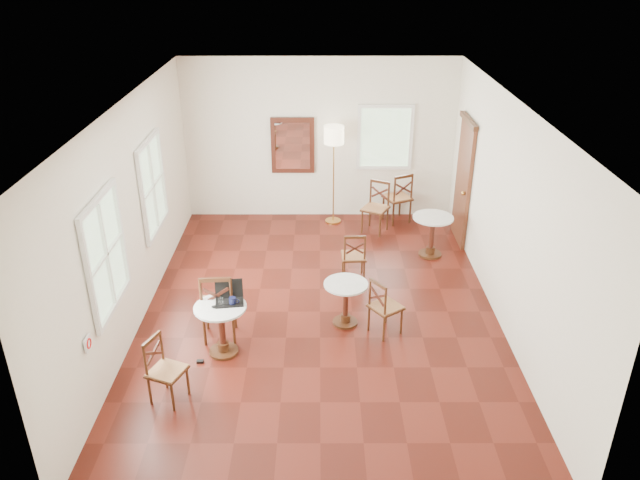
# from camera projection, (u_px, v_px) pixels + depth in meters

# --- Properties ---
(ground) EXTENTS (7.00, 7.00, 0.00)m
(ground) POSITION_uv_depth(u_px,v_px,m) (320.00, 312.00, 8.80)
(ground) COLOR #51160D
(ground) RESTS_ON ground
(room_shell) EXTENTS (5.02, 7.02, 3.01)m
(room_shell) POSITION_uv_depth(u_px,v_px,m) (316.00, 181.00, 8.21)
(room_shell) COLOR white
(room_shell) RESTS_ON ground
(cafe_table_near) EXTENTS (0.66, 0.66, 0.70)m
(cafe_table_near) POSITION_uv_depth(u_px,v_px,m) (222.00, 324.00, 7.73)
(cafe_table_near) COLOR #442311
(cafe_table_near) RESTS_ON ground
(cafe_table_mid) EXTENTS (0.60, 0.60, 0.64)m
(cafe_table_mid) POSITION_uv_depth(u_px,v_px,m) (346.00, 299.00, 8.36)
(cafe_table_mid) COLOR #442311
(cafe_table_mid) RESTS_ON ground
(cafe_table_back) EXTENTS (0.67, 0.67, 0.71)m
(cafe_table_back) POSITION_uv_depth(u_px,v_px,m) (432.00, 232.00, 10.19)
(cafe_table_back) COLOR #442311
(cafe_table_back) RESTS_ON ground
(chair_near_a) EXTENTS (0.50, 0.50, 1.01)m
(chair_near_a) POSITION_uv_depth(u_px,v_px,m) (219.00, 305.00, 8.01)
(chair_near_a) COLOR #442311
(chair_near_a) RESTS_ON ground
(chair_near_b) EXTENTS (0.49, 0.49, 0.82)m
(chair_near_b) POSITION_uv_depth(u_px,v_px,m) (165.00, 370.00, 6.95)
(chair_near_b) COLOR #442311
(chair_near_b) RESTS_ON ground
(chair_mid_a) EXTENTS (0.39, 0.39, 0.81)m
(chair_mid_a) POSITION_uv_depth(u_px,v_px,m) (354.00, 256.00, 9.47)
(chair_mid_a) COLOR #442311
(chair_mid_a) RESTS_ON ground
(chair_mid_b) EXTENTS (0.53, 0.53, 0.82)m
(chair_mid_b) POSITION_uv_depth(u_px,v_px,m) (385.00, 307.00, 8.15)
(chair_mid_b) COLOR #442311
(chair_mid_b) RESTS_ON ground
(chair_back_a) EXTENTS (0.60, 0.60, 0.98)m
(chair_back_a) POSITION_uv_depth(u_px,v_px,m) (398.00, 197.00, 11.43)
(chair_back_a) COLOR #442311
(chair_back_a) RESTS_ON ground
(chair_back_b) EXTENTS (0.58, 0.58, 0.93)m
(chair_back_b) POSITION_uv_depth(u_px,v_px,m) (376.00, 207.00, 11.06)
(chair_back_b) COLOR #442311
(chair_back_b) RESTS_ON ground
(floor_lamp) EXTENTS (0.36, 0.36, 1.85)m
(floor_lamp) POSITION_uv_depth(u_px,v_px,m) (334.00, 142.00, 10.94)
(floor_lamp) COLOR #BF8C3F
(floor_lamp) RESTS_ON ground
(laptop) EXTENTS (0.39, 0.34, 0.25)m
(laptop) POSITION_uv_depth(u_px,v_px,m) (229.00, 296.00, 7.72)
(laptop) COLOR black
(laptop) RESTS_ON cafe_table_near
(mouse) EXTENTS (0.09, 0.06, 0.03)m
(mouse) POSITION_uv_depth(u_px,v_px,m) (215.00, 307.00, 7.58)
(mouse) COLOR black
(mouse) RESTS_ON cafe_table_near
(navy_mug) EXTENTS (0.13, 0.09, 0.10)m
(navy_mug) POSITION_uv_depth(u_px,v_px,m) (233.00, 301.00, 7.63)
(navy_mug) COLOR black
(navy_mug) RESTS_ON cafe_table_near
(water_glass) EXTENTS (0.06, 0.06, 0.10)m
(water_glass) POSITION_uv_depth(u_px,v_px,m) (221.00, 302.00, 7.62)
(water_glass) COLOR white
(water_glass) RESTS_ON cafe_table_near
(power_adapter) EXTENTS (0.09, 0.05, 0.03)m
(power_adapter) POSITION_uv_depth(u_px,v_px,m) (200.00, 362.00, 7.72)
(power_adapter) COLOR black
(power_adapter) RESTS_ON ground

